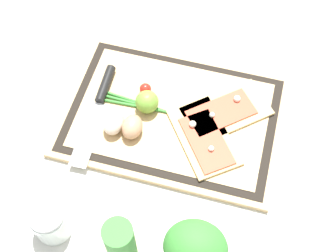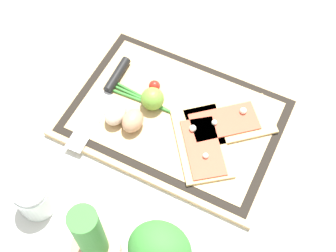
% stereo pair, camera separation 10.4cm
% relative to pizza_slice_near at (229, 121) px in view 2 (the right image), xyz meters
% --- Properties ---
extents(ground_plane, '(6.00, 6.00, 0.00)m').
position_rel_pizza_slice_near_xyz_m(ground_plane, '(0.12, 0.04, -0.02)').
color(ground_plane, silver).
extents(cutting_board, '(0.50, 0.35, 0.02)m').
position_rel_pizza_slice_near_xyz_m(cutting_board, '(0.12, 0.04, -0.01)').
color(cutting_board, tan).
rests_on(cutting_board, ground_plane).
extents(pizza_slice_near, '(0.22, 0.21, 0.02)m').
position_rel_pizza_slice_near_xyz_m(pizza_slice_near, '(0.00, 0.00, 0.00)').
color(pizza_slice_near, tan).
rests_on(pizza_slice_near, cutting_board).
extents(pizza_slice_far, '(0.20, 0.22, 0.02)m').
position_rel_pizza_slice_near_xyz_m(pizza_slice_far, '(0.03, 0.08, 0.00)').
color(pizza_slice_far, tan).
rests_on(pizza_slice_far, cutting_board).
extents(knife, '(0.05, 0.27, 0.02)m').
position_rel_pizza_slice_near_xyz_m(knife, '(0.29, 0.04, 0.00)').
color(knife, silver).
rests_on(knife, cutting_board).
extents(egg_brown, '(0.05, 0.06, 0.05)m').
position_rel_pizza_slice_near_xyz_m(egg_brown, '(0.19, 0.10, 0.02)').
color(egg_brown, tan).
rests_on(egg_brown, cutting_board).
extents(egg_pink, '(0.05, 0.06, 0.05)m').
position_rel_pizza_slice_near_xyz_m(egg_pink, '(0.23, 0.11, 0.02)').
color(egg_pink, beige).
rests_on(egg_pink, cutting_board).
extents(lime, '(0.05, 0.05, 0.05)m').
position_rel_pizza_slice_near_xyz_m(lime, '(0.18, 0.04, 0.02)').
color(lime, '#70A838').
rests_on(lime, cutting_board).
extents(cherry_tomato_red, '(0.03, 0.03, 0.03)m').
position_rel_pizza_slice_near_xyz_m(cherry_tomato_red, '(0.19, -0.01, 0.01)').
color(cherry_tomato_red, red).
rests_on(cherry_tomato_red, cutting_board).
extents(scallion_bunch, '(0.29, 0.04, 0.01)m').
position_rel_pizza_slice_near_xyz_m(scallion_bunch, '(0.13, 0.04, -0.00)').
color(scallion_bunch, '#388433').
rests_on(scallion_bunch, cutting_board).
extents(herb_pot, '(0.09, 0.09, 0.22)m').
position_rel_pizza_slice_near_xyz_m(herb_pot, '(0.11, 0.39, 0.05)').
color(herb_pot, '#AD7A5B').
rests_on(herb_pot, ground_plane).
extents(sauce_jar, '(0.08, 0.08, 0.09)m').
position_rel_pizza_slice_near_xyz_m(sauce_jar, '(0.28, 0.35, 0.02)').
color(sauce_jar, silver).
rests_on(sauce_jar, ground_plane).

